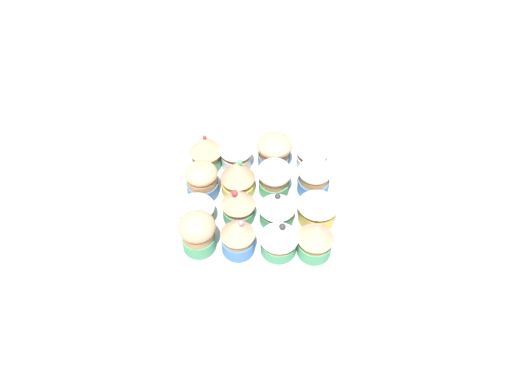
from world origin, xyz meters
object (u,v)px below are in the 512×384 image
at_px(cupcake_2, 279,237).
at_px(cupcake_8, 202,180).
at_px(cupcake_1, 238,235).
at_px(cupcake_5, 238,204).
at_px(cupcake_14, 274,151).
at_px(napkin, 108,253).
at_px(cupcake_6, 277,208).
at_px(cupcake_13, 236,150).
at_px(cupcake_11, 314,177).
at_px(cupcake_3, 316,239).
at_px(cupcake_15, 313,151).
at_px(baking_tray, 256,205).
at_px(cupcake_0, 198,232).
at_px(cupcake_12, 206,150).
at_px(cupcake_10, 274,177).
at_px(cupcake_9, 238,177).
at_px(cupcake_4, 196,207).
at_px(cupcake_7, 318,204).

bearing_deg(cupcake_2, cupcake_8, 136.64).
relative_size(cupcake_1, cupcake_5, 1.07).
bearing_deg(cupcake_14, napkin, -144.88).
height_order(cupcake_6, cupcake_13, cupcake_13).
bearing_deg(cupcake_11, cupcake_3, -93.60).
distance_m(cupcake_5, cupcake_15, 0.18).
bearing_deg(cupcake_2, baking_tray, 110.23).
height_order(cupcake_0, cupcake_13, cupcake_0).
bearing_deg(cupcake_5, cupcake_13, 93.26).
xyz_separation_m(cupcake_6, cupcake_15, (0.07, 0.13, 0.01)).
distance_m(cupcake_2, cupcake_3, 0.06).
bearing_deg(napkin, cupcake_12, 51.19).
height_order(cupcake_8, cupcake_10, same).
xyz_separation_m(cupcake_5, cupcake_15, (0.13, 0.12, 0.00)).
xyz_separation_m(cupcake_2, cupcake_11, (0.07, 0.13, -0.00)).
relative_size(cupcake_2, cupcake_11, 1.02).
height_order(baking_tray, cupcake_11, cupcake_11).
height_order(cupcake_8, cupcake_13, cupcake_13).
bearing_deg(cupcake_13, cupcake_9, -85.79).
bearing_deg(cupcake_4, cupcake_8, 84.77).
relative_size(cupcake_4, cupcake_14, 1.01).
bearing_deg(baking_tray, cupcake_8, 165.24).
xyz_separation_m(cupcake_5, cupcake_10, (0.06, 0.06, -0.00)).
bearing_deg(cupcake_0, cupcake_5, 44.22).
bearing_deg(cupcake_10, cupcake_14, 88.62).
height_order(cupcake_11, cupcake_13, cupcake_13).
xyz_separation_m(cupcake_4, cupcake_10, (0.13, 0.07, 0.00)).
xyz_separation_m(baking_tray, cupcake_1, (-0.03, -0.10, 0.04)).
distance_m(cupcake_10, napkin, 0.31).
xyz_separation_m(cupcake_3, cupcake_13, (-0.13, 0.20, 0.00)).
distance_m(cupcake_8, cupcake_9, 0.06).
distance_m(cupcake_10, cupcake_14, 0.07).
xyz_separation_m(cupcake_6, cupcake_13, (-0.07, 0.13, 0.01)).
xyz_separation_m(cupcake_1, cupcake_11, (0.13, 0.13, -0.00)).
xyz_separation_m(cupcake_3, cupcake_14, (-0.06, 0.20, -0.00)).
xyz_separation_m(cupcake_13, cupcake_15, (0.14, -0.00, 0.00)).
relative_size(cupcake_14, napkin, 0.42).
distance_m(cupcake_3, cupcake_8, 0.23).
bearing_deg(cupcake_5, cupcake_10, 44.59).
relative_size(cupcake_0, cupcake_13, 1.03).
xyz_separation_m(cupcake_1, cupcake_8, (-0.07, 0.12, -0.01)).
bearing_deg(cupcake_7, cupcake_14, 117.48).
xyz_separation_m(cupcake_2, cupcake_6, (-0.00, 0.06, -0.00)).
xyz_separation_m(cupcake_4, cupcake_6, (0.14, -0.00, -0.00)).
xyz_separation_m(baking_tray, cupcake_13, (-0.04, 0.09, 0.04)).
bearing_deg(cupcake_13, cupcake_2, -69.17).
relative_size(cupcake_3, cupcake_7, 0.93).
height_order(cupcake_1, cupcake_11, cupcake_1).
relative_size(cupcake_4, cupcake_6, 1.00).
xyz_separation_m(cupcake_0, cupcake_2, (0.13, -0.01, -0.00)).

